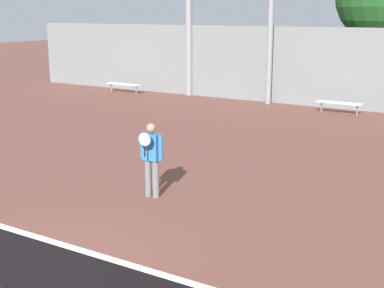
{
  "coord_description": "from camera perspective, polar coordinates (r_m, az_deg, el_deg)",
  "views": [
    {
      "loc": [
        5.74,
        -4.45,
        3.79
      ],
      "look_at": [
        -0.25,
        5.42,
        0.92
      ],
      "focal_mm": 50.0,
      "sensor_mm": 36.0,
      "label": 1
    }
  ],
  "objects": [
    {
      "name": "tennis_player",
      "position": [
        11.06,
        -4.36,
        -1.35
      ],
      "size": [
        0.52,
        0.43,
        1.57
      ],
      "rotation": [
        0.0,
        0.0,
        0.12
      ],
      "color": "slate",
      "rests_on": "ground_plane"
    },
    {
      "name": "bench_courtside_far",
      "position": [
        21.05,
        15.45,
        4.2
      ],
      "size": [
        1.71,
        0.4,
        0.45
      ],
      "color": "white",
      "rests_on": "ground_plane"
    },
    {
      "name": "back_fence",
      "position": [
        22.02,
        16.15,
        7.7
      ],
      "size": [
        32.51,
        0.06,
        3.19
      ],
      "color": "gray",
      "rests_on": "ground_plane"
    },
    {
      "name": "bench_courtside_near",
      "position": [
        25.83,
        -7.32,
        6.32
      ],
      "size": [
        1.87,
        0.4,
        0.45
      ],
      "color": "white",
      "rests_on": "ground_plane"
    },
    {
      "name": "tennis_net",
      "position": [
        7.97,
        -19.43,
        -11.28
      ],
      "size": [
        10.85,
        0.09,
        0.97
      ],
      "color": "black",
      "rests_on": "ground_plane"
    }
  ]
}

